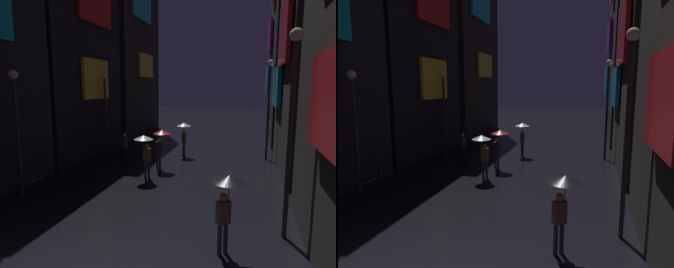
{
  "view_description": "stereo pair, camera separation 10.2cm",
  "coord_description": "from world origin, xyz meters",
  "views": [
    {
      "loc": [
        3.85,
        -4.01,
        4.37
      ],
      "look_at": [
        0.0,
        10.3,
        2.03
      ],
      "focal_mm": 32.0,
      "sensor_mm": 36.0,
      "label": 1
    },
    {
      "loc": [
        3.94,
        -3.98,
        4.37
      ],
      "look_at": [
        0.0,
        10.3,
        2.03
      ],
      "focal_mm": 32.0,
      "sensor_mm": 36.0,
      "label": 2
    }
  ],
  "objects": [
    {
      "name": "building_right_far",
      "position": [
        7.48,
        21.75,
        9.15
      ],
      "size": [
        4.25,
        7.49,
        18.29
      ],
      "color": "black",
      "rests_on": "ground"
    },
    {
      "name": "pedestrian_foreground_left_black",
      "position": [
        -3.16,
        12.25,
        1.67
      ],
      "size": [
        0.9,
        0.9,
        2.12
      ],
      "color": "black",
      "rests_on": "ground"
    },
    {
      "name": "streetlamp_right_near",
      "position": [
        5.0,
        4.82,
        3.67
      ],
      "size": [
        0.36,
        0.36,
        5.92
      ],
      "color": "#2D2D33",
      "rests_on": "ground"
    },
    {
      "name": "bicycle_parked_at_storefront",
      "position": [
        -4.6,
        6.09,
        0.39
      ],
      "size": [
        0.12,
        1.82,
        0.96
      ],
      "color": "black",
      "rests_on": "ground"
    },
    {
      "name": "pedestrian_foreground_right_clear",
      "position": [
        -0.04,
        14.35,
        1.67
      ],
      "size": [
        0.9,
        0.9,
        2.12
      ],
      "color": "black",
      "rests_on": "ground"
    },
    {
      "name": "streetlamp_left_far",
      "position": [
        -5.0,
        13.46,
        3.32
      ],
      "size": [
        0.36,
        0.36,
        5.29
      ],
      "color": "#2D2D33",
      "rests_on": "ground"
    },
    {
      "name": "building_right_mid",
      "position": [
        7.47,
        12.55,
        7.87
      ],
      "size": [
        4.25,
        7.1,
        15.73
      ],
      "color": "#2D2826",
      "rests_on": "ground"
    },
    {
      "name": "building_left_far",
      "position": [
        -7.49,
        22.45,
        8.01
      ],
      "size": [
        4.25,
        8.91,
        15.99
      ],
      "color": "#2D2826",
      "rests_on": "ground"
    },
    {
      "name": "streetlamp_left_near",
      "position": [
        -5.0,
        5.81,
        3.18
      ],
      "size": [
        0.36,
        0.36,
        5.02
      ],
      "color": "#2D2D33",
      "rests_on": "ground"
    },
    {
      "name": "pedestrian_near_crossing_clear",
      "position": [
        -0.84,
        9.16,
        1.67
      ],
      "size": [
        0.9,
        0.9,
        2.12
      ],
      "color": "#38332D",
      "rests_on": "ground"
    },
    {
      "name": "building_left_mid",
      "position": [
        -7.48,
        12.99,
        6.59
      ],
      "size": [
        4.25,
        7.97,
        13.17
      ],
      "color": "black",
      "rests_on": "ground"
    },
    {
      "name": "pedestrian_midstreet_centre_red",
      "position": [
        -0.58,
        11.0,
        1.67
      ],
      "size": [
        0.9,
        0.9,
        2.12
      ],
      "color": "#38332D",
      "rests_on": "ground"
    },
    {
      "name": "pedestrian_midstreet_left_black",
      "position": [
        3.41,
        3.56,
        1.67
      ],
      "size": [
        0.9,
        0.9,
        2.12
      ],
      "color": "#2D2D38",
      "rests_on": "ground"
    },
    {
      "name": "streetlamp_right_far",
      "position": [
        5.0,
        14.73,
        3.68
      ],
      "size": [
        0.36,
        0.36,
        5.94
      ],
      "color": "#2D2D33",
      "rests_on": "ground"
    }
  ]
}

